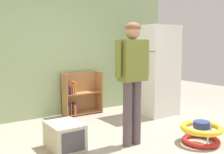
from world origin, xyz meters
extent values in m
plane|color=#AEA192|center=(0.00, 0.00, 0.00)|extent=(12.00, 12.00, 0.00)
cube|color=#9FB886|center=(0.00, 2.33, 1.35)|extent=(5.20, 0.06, 2.70)
cube|color=white|center=(1.65, 1.31, 0.89)|extent=(0.70, 0.68, 1.78)
cylinder|color=silver|center=(1.29, 1.14, 0.98)|extent=(0.02, 0.02, 0.50)
cube|color=#333333|center=(1.30, 1.31, 1.28)|extent=(0.01, 0.67, 0.01)
cube|color=#B07545|center=(0.01, 2.11, 0.42)|extent=(0.02, 0.28, 0.85)
cube|color=#B07545|center=(0.79, 2.11, 0.42)|extent=(0.02, 0.28, 0.85)
cube|color=#A97545|center=(0.40, 2.24, 0.42)|extent=(0.80, 0.02, 0.85)
cube|color=#B07545|center=(0.40, 2.11, 0.03)|extent=(0.76, 0.24, 0.02)
cube|color=#B07545|center=(0.40, 2.11, 0.43)|extent=(0.76, 0.24, 0.02)
cube|color=#434141|center=(0.05, 2.08, 0.14)|extent=(0.02, 0.17, 0.21)
cube|color=#4A3335|center=(0.05, 2.08, 0.54)|extent=(0.03, 0.17, 0.19)
cube|color=brown|center=(0.10, 2.08, 0.15)|extent=(0.02, 0.17, 0.23)
cube|color=#853C8C|center=(0.10, 2.08, 0.53)|extent=(0.02, 0.17, 0.16)
cube|color=orange|center=(0.18, 2.08, 0.14)|extent=(0.03, 0.17, 0.20)
cube|color=orange|center=(0.15, 2.08, 0.54)|extent=(0.03, 0.17, 0.19)
cube|color=#8D4291|center=(0.20, 2.08, 0.15)|extent=(0.02, 0.17, 0.23)
cube|color=orange|center=(0.19, 2.08, 0.57)|extent=(0.03, 0.17, 0.24)
cylinder|color=#584B50|center=(0.11, 0.24, 0.46)|extent=(0.13, 0.13, 0.91)
cylinder|color=#584B50|center=(0.27, 0.24, 0.46)|extent=(0.13, 0.13, 0.91)
cube|color=olive|center=(0.19, 0.24, 1.20)|extent=(0.38, 0.22, 0.57)
cylinder|color=olive|center=(-0.05, 0.24, 1.23)|extent=(0.09, 0.09, 0.48)
cylinder|color=olive|center=(0.43, 0.24, 1.23)|extent=(0.09, 0.09, 0.48)
sphere|color=tan|center=(0.19, 0.24, 1.59)|extent=(0.21, 0.21, 0.21)
ellipsoid|color=brown|center=(0.19, 0.24, 1.64)|extent=(0.22, 0.22, 0.14)
torus|color=red|center=(1.06, -0.27, 0.04)|extent=(0.54, 0.54, 0.07)
torus|color=yellow|center=(1.06, -0.27, 0.22)|extent=(0.60, 0.60, 0.08)
cylinder|color=navy|center=(1.06, -0.27, 0.27)|extent=(0.23, 0.23, 0.10)
cylinder|color=silver|center=(1.28, -0.27, 0.13)|extent=(0.02, 0.02, 0.18)
cylinder|color=silver|center=(0.95, -0.08, 0.13)|extent=(0.02, 0.02, 0.18)
cylinder|color=silver|center=(0.95, -0.47, 0.13)|extent=(0.02, 0.02, 0.18)
cube|color=beige|center=(-0.66, 0.63, 0.18)|extent=(0.42, 0.54, 0.36)
cube|color=#424247|center=(-0.66, 0.35, 0.18)|extent=(0.32, 0.01, 0.27)
camera|label=1|loc=(-2.10, -2.67, 1.43)|focal=43.35mm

